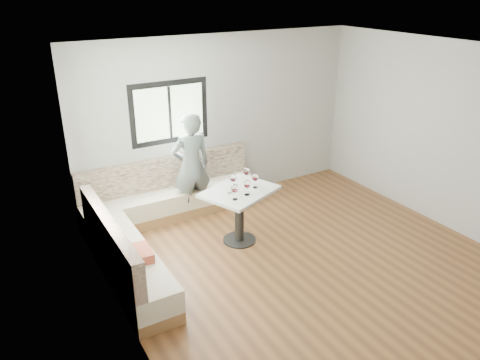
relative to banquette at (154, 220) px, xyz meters
name	(u,v)px	position (x,y,z in m)	size (l,w,h in m)	color
room	(305,166)	(1.51, -1.55, 1.08)	(5.01, 5.01, 2.81)	brown
banquette	(154,220)	(0.00, 0.00, 0.00)	(2.90, 2.80, 0.95)	olive
table	(239,203)	(1.07, -0.65, 0.28)	(1.22, 1.10, 0.82)	black
person	(191,166)	(0.83, 0.44, 0.53)	(0.63, 0.41, 1.73)	#586261
olive_ramekin	(228,191)	(0.89, -0.64, 0.51)	(0.09, 0.09, 0.04)	white
wine_glass_a	(235,189)	(0.87, -0.89, 0.65)	(0.10, 0.10, 0.23)	white
wine_glass_b	(247,184)	(1.08, -0.84, 0.65)	(0.10, 0.10, 0.23)	white
wine_glass_c	(255,177)	(1.31, -0.69, 0.65)	(0.10, 0.10, 0.23)	white
wine_glass_d	(233,178)	(1.03, -0.55, 0.65)	(0.10, 0.10, 0.23)	white
wine_glass_e	(247,172)	(1.32, -0.44, 0.65)	(0.10, 0.10, 0.23)	white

